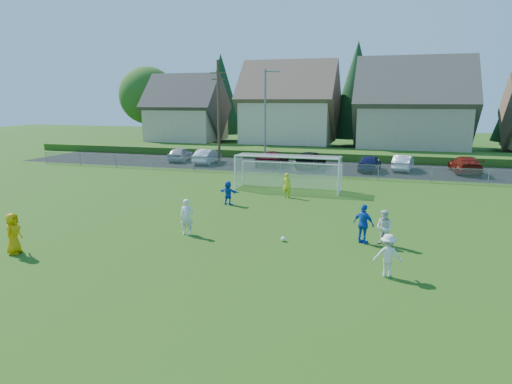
% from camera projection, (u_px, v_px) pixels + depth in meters
% --- Properties ---
extents(ground, '(160.00, 160.00, 0.00)m').
position_uv_depth(ground, '(196.00, 268.00, 17.48)').
color(ground, '#193D0C').
rests_on(ground, ground).
extents(asphalt_lot, '(60.00, 60.00, 0.00)m').
position_uv_depth(asphalt_lot, '(315.00, 167.00, 43.29)').
color(asphalt_lot, black).
rests_on(asphalt_lot, ground).
extents(grass_embankment, '(70.00, 6.00, 0.80)m').
position_uv_depth(grass_embankment, '(326.00, 154.00, 50.25)').
color(grass_embankment, '#1E420F').
rests_on(grass_embankment, ground).
extents(soccer_ball, '(0.22, 0.22, 0.22)m').
position_uv_depth(soccer_ball, '(283.00, 239.00, 20.70)').
color(soccer_ball, white).
rests_on(soccer_ball, ground).
extents(referee, '(0.73, 0.95, 1.73)m').
position_uv_depth(referee, '(13.00, 233.00, 18.95)').
color(referee, '#E99B04').
rests_on(referee, ground).
extents(player_white_a, '(0.70, 0.54, 1.71)m').
position_uv_depth(player_white_a, '(187.00, 217.00, 21.62)').
color(player_white_a, silver).
rests_on(player_white_a, ground).
extents(player_white_b, '(0.99, 0.96, 1.60)m').
position_uv_depth(player_white_b, '(384.00, 228.00, 19.95)').
color(player_white_b, silver).
rests_on(player_white_b, ground).
extents(player_white_c, '(1.09, 0.71, 1.60)m').
position_uv_depth(player_white_c, '(388.00, 255.00, 16.51)').
color(player_white_c, silver).
rests_on(player_white_c, ground).
extents(player_blue_a, '(1.12, 0.90, 1.78)m').
position_uv_depth(player_blue_a, '(364.00, 224.00, 20.28)').
color(player_blue_a, blue).
rests_on(player_blue_a, ground).
extents(player_blue_b, '(1.42, 0.76, 1.47)m').
position_uv_depth(player_blue_b, '(228.00, 193.00, 27.78)').
color(player_blue_b, blue).
rests_on(player_blue_b, ground).
extents(goalkeeper, '(0.65, 0.49, 1.61)m').
position_uv_depth(goalkeeper, '(287.00, 185.00, 29.85)').
color(goalkeeper, yellow).
rests_on(goalkeeper, ground).
extents(car_a, '(2.15, 4.41, 1.45)m').
position_uv_depth(car_a, '(181.00, 154.00, 47.27)').
color(car_a, '#ABAEB3').
rests_on(car_a, ground).
extents(car_b, '(1.64, 4.41, 1.44)m').
position_uv_depth(car_b, '(207.00, 156.00, 45.44)').
color(car_b, silver).
rests_on(car_b, ground).
extents(car_c, '(2.40, 5.08, 1.40)m').
position_uv_depth(car_c, '(273.00, 158.00, 44.24)').
color(car_c, '#4D0811').
rests_on(car_c, ground).
extents(car_d, '(2.50, 5.27, 1.49)m').
position_uv_depth(car_d, '(310.00, 160.00, 42.77)').
color(car_d, black).
rests_on(car_d, ground).
extents(car_e, '(2.07, 4.43, 1.47)m').
position_uv_depth(car_e, '(370.00, 163.00, 40.77)').
color(car_e, '#121841').
rests_on(car_e, ground).
extents(car_f, '(2.04, 4.41, 1.40)m').
position_uv_depth(car_f, '(403.00, 163.00, 41.02)').
color(car_f, white).
rests_on(car_f, ground).
extents(car_g, '(2.47, 5.28, 1.49)m').
position_uv_depth(car_g, '(465.00, 165.00, 39.54)').
color(car_g, maroon).
rests_on(car_g, ground).
extents(soccer_goal, '(7.42, 1.90, 2.50)m').
position_uv_depth(soccer_goal, '(289.00, 167.00, 32.21)').
color(soccer_goal, white).
rests_on(soccer_goal, ground).
extents(chainlink_fence, '(52.06, 0.06, 1.20)m').
position_uv_depth(chainlink_fence, '(304.00, 169.00, 38.00)').
color(chainlink_fence, gray).
rests_on(chainlink_fence, ground).
extents(streetlight, '(1.38, 0.18, 9.00)m').
position_uv_depth(streetlight, '(266.00, 115.00, 42.15)').
color(streetlight, slate).
rests_on(streetlight, ground).
extents(utility_pole, '(1.60, 0.26, 10.00)m').
position_uv_depth(utility_pole, '(219.00, 111.00, 44.45)').
color(utility_pole, '#473321').
rests_on(utility_pole, ground).
extents(houses_row, '(53.90, 11.45, 13.27)m').
position_uv_depth(houses_row, '(353.00, 91.00, 55.30)').
color(houses_row, tan).
rests_on(houses_row, ground).
extents(tree_row, '(65.98, 12.36, 13.80)m').
position_uv_depth(tree_row, '(350.00, 95.00, 61.54)').
color(tree_row, '#382616').
rests_on(tree_row, ground).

